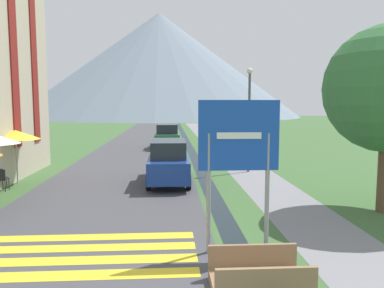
# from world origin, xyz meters

# --- Properties ---
(ground_plane) EXTENTS (160.00, 160.00, 0.00)m
(ground_plane) POSITION_xyz_m (0.00, 20.00, 0.00)
(ground_plane) COLOR #3D6033
(road) EXTENTS (6.40, 60.00, 0.01)m
(road) POSITION_xyz_m (-2.50, 30.00, 0.00)
(road) COLOR #424247
(road) RESTS_ON ground_plane
(footpath) EXTENTS (2.20, 60.00, 0.01)m
(footpath) POSITION_xyz_m (3.60, 30.00, 0.00)
(footpath) COLOR slate
(footpath) RESTS_ON ground_plane
(drainage_channel) EXTENTS (0.60, 60.00, 0.00)m
(drainage_channel) POSITION_xyz_m (1.20, 30.00, 0.00)
(drainage_channel) COLOR black
(drainage_channel) RESTS_ON ground_plane
(crosswalk_marking) EXTENTS (5.44, 2.54, 0.01)m
(crosswalk_marking) POSITION_xyz_m (-2.50, 3.67, 0.01)
(crosswalk_marking) COLOR yellow
(crosswalk_marking) RESTS_ON ground_plane
(mountain_distant) EXTENTS (74.56, 74.56, 27.57)m
(mountain_distant) POSITION_xyz_m (-2.83, 98.68, 13.79)
(mountain_distant) COLOR slate
(mountain_distant) RESTS_ON ground_plane
(road_sign) EXTENTS (1.77, 0.11, 3.39)m
(road_sign) POSITION_xyz_m (1.14, 3.58, 2.27)
(road_sign) COLOR gray
(road_sign) RESTS_ON ground_plane
(footbridge) EXTENTS (1.70, 1.10, 0.65)m
(footbridge) POSITION_xyz_m (1.20, 1.84, 0.23)
(footbridge) COLOR #846647
(footbridge) RESTS_ON ground_plane
(parked_car_near) EXTENTS (1.73, 4.33, 1.82)m
(parked_car_near) POSITION_xyz_m (-0.40, 11.10, 0.91)
(parked_car_near) COLOR navy
(parked_car_near) RESTS_ON ground_plane
(parked_car_far) EXTENTS (1.89, 3.81, 1.82)m
(parked_car_far) POSITION_xyz_m (-0.50, 23.54, 0.91)
(parked_car_far) COLOR #28663D
(parked_car_far) RESTS_ON ground_plane
(cafe_chair_far_left) EXTENTS (0.40, 0.40, 0.85)m
(cafe_chair_far_left) POSITION_xyz_m (-6.75, 9.98, 0.51)
(cafe_chair_far_left) COLOR #232328
(cafe_chair_far_left) RESTS_ON ground_plane
(cafe_umbrella_rear_yellow) EXTENTS (1.94, 1.94, 2.24)m
(cafe_umbrella_rear_yellow) POSITION_xyz_m (-6.70, 11.36, 2.04)
(cafe_umbrella_rear_yellow) COLOR #B7B2A8
(cafe_umbrella_rear_yellow) RESTS_ON ground_plane
(streetlamp) EXTENTS (0.28, 0.28, 5.03)m
(streetlamp) POSITION_xyz_m (3.51, 13.48, 2.99)
(streetlamp) COLOR #515156
(streetlamp) RESTS_ON ground_plane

